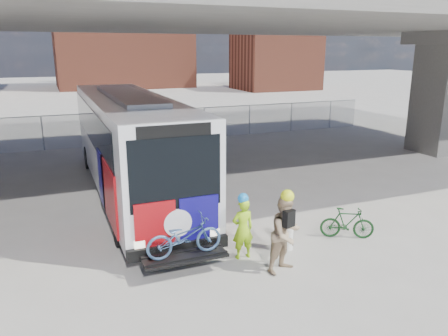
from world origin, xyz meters
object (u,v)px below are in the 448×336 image
cyclist_hivis (243,227)px  cyclist_tan (286,233)px  bollard (288,229)px  bike_parked (347,223)px  bus (130,137)px

cyclist_hivis → cyclist_tan: bearing=123.7°
bollard → bike_parked: 1.91m
bus → cyclist_tan: bus is taller
cyclist_tan → cyclist_hivis: bearing=105.5°
bus → cyclist_hivis: size_ratio=7.42×
bollard → bike_parked: (1.91, 0.00, -0.13)m
bus → cyclist_tan: (2.28, -7.30, -1.14)m
bollard → cyclist_hivis: (-1.32, -0.00, 0.26)m
bike_parked → cyclist_tan: bearing=139.8°
bollard → bike_parked: size_ratio=0.73×
cyclist_hivis → bike_parked: cyclist_hivis is taller
bus → bike_parked: size_ratio=8.65×
bus → bollard: bus is taller
bus → cyclist_tan: bearing=-72.6°
cyclist_tan → bike_parked: size_ratio=1.37×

